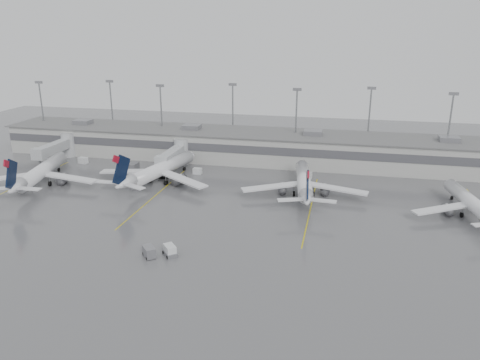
% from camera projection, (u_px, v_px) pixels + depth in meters
% --- Properties ---
extents(ground, '(260.00, 260.00, 0.00)m').
position_uv_depth(ground, '(197.00, 249.00, 80.45)').
color(ground, '#565659').
rests_on(ground, ground).
extents(terminal, '(152.00, 17.00, 9.45)m').
position_uv_depth(terminal, '(259.00, 146.00, 132.92)').
color(terminal, '#A4A49F').
rests_on(terminal, ground).
extents(light_masts, '(142.40, 8.00, 20.60)m').
position_uv_depth(light_masts, '(263.00, 115.00, 135.83)').
color(light_masts, gray).
rests_on(light_masts, ground).
extents(jet_bridge_left, '(4.00, 17.20, 7.00)m').
position_uv_depth(jet_bridge_left, '(60.00, 147.00, 133.30)').
color(jet_bridge_left, '#9C9FA1').
rests_on(jet_bridge_left, ground).
extents(jet_bridge_right, '(4.00, 17.20, 7.00)m').
position_uv_depth(jet_bridge_right, '(176.00, 154.00, 125.95)').
color(jet_bridge_right, '#9C9FA1').
rests_on(jet_bridge_right, ground).
extents(stand_markings, '(105.25, 40.00, 0.01)m').
position_uv_depth(stand_markings, '(231.00, 201.00, 102.70)').
color(stand_markings, '#C6B40B').
rests_on(stand_markings, ground).
extents(jet_far_left, '(28.73, 32.55, 10.67)m').
position_uv_depth(jet_far_left, '(40.00, 172.00, 111.97)').
color(jet_far_left, silver).
rests_on(jet_far_left, ground).
extents(jet_mid_left, '(29.33, 33.22, 10.89)m').
position_uv_depth(jet_mid_left, '(159.00, 170.00, 113.49)').
color(jet_mid_left, silver).
rests_on(jet_mid_left, ground).
extents(jet_mid_right, '(28.02, 31.60, 10.25)m').
position_uv_depth(jet_mid_right, '(304.00, 182.00, 105.24)').
color(jet_mid_right, silver).
rests_on(jet_mid_right, ground).
extents(jet_far_right, '(24.94, 28.20, 9.19)m').
position_uv_depth(jet_far_right, '(472.00, 203.00, 93.38)').
color(jet_far_right, silver).
rests_on(jet_far_right, ground).
extents(baggage_tug, '(3.20, 3.32, 1.85)m').
position_uv_depth(baggage_tug, '(170.00, 251.00, 77.93)').
color(baggage_tug, silver).
rests_on(baggage_tug, ground).
extents(baggage_cart, '(3.03, 3.16, 1.80)m').
position_uv_depth(baggage_cart, '(149.00, 252.00, 77.42)').
color(baggage_cart, slate).
rests_on(baggage_cart, ground).
extents(gse_uld_a, '(2.68, 2.07, 1.70)m').
position_uv_depth(gse_uld_a, '(83.00, 160.00, 131.03)').
color(gse_uld_a, silver).
rests_on(gse_uld_a, ground).
extents(gse_uld_b, '(2.23, 1.54, 1.54)m').
position_uv_depth(gse_uld_b, '(197.00, 171.00, 121.56)').
color(gse_uld_b, silver).
rests_on(gse_uld_b, ground).
extents(gse_uld_c, '(2.71, 2.20, 1.66)m').
position_uv_depth(gse_uld_c, '(307.00, 175.00, 117.91)').
color(gse_uld_c, silver).
rests_on(gse_uld_c, ground).
extents(gse_loader, '(2.25, 3.54, 2.19)m').
position_uv_depth(gse_loader, '(133.00, 167.00, 123.69)').
color(gse_loader, slate).
rests_on(gse_loader, ground).
extents(cone_a, '(0.45, 0.45, 0.71)m').
position_uv_depth(cone_a, '(49.00, 164.00, 129.41)').
color(cone_a, '#FF6105').
rests_on(cone_a, ground).
extents(cone_b, '(0.46, 0.46, 0.73)m').
position_uv_depth(cone_b, '(184.00, 180.00, 115.99)').
color(cone_b, '#FF6105').
rests_on(cone_b, ground).
extents(cone_c, '(0.38, 0.38, 0.61)m').
position_uv_depth(cone_c, '(269.00, 188.00, 110.18)').
color(cone_c, '#FF6105').
rests_on(cone_c, ground).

